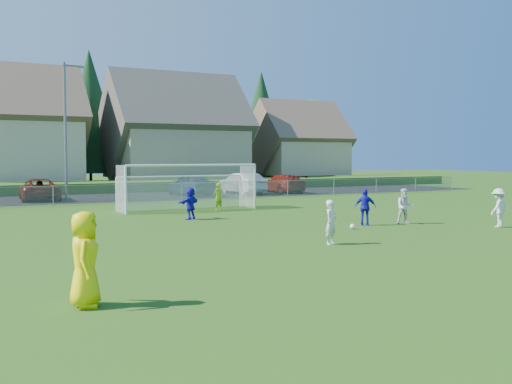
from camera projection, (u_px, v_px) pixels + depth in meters
ground at (378, 251)px, 18.43m from camera, size 160.00×160.00×0.00m
asphalt_lot at (128, 197)px, 42.66m from camera, size 60.00×60.00×0.00m
grass_embankment at (102, 187)px, 49.25m from camera, size 70.00×6.00×0.80m
soccer_ball at (353, 227)px, 23.92m from camera, size 0.22×0.22×0.22m
referee at (85, 259)px, 11.59m from camera, size 0.83×1.05×1.87m
player_white_a at (331, 222)px, 19.80m from camera, size 0.64×0.57×1.48m
player_white_b at (405, 206)px, 25.74m from camera, size 0.94×0.88×1.53m
player_white_c at (499, 208)px, 24.61m from camera, size 1.15×0.83×1.60m
player_blue_a at (365, 207)px, 25.23m from camera, size 0.95×0.84×1.54m
player_blue_b at (190, 203)px, 27.60m from camera, size 1.40×1.11×1.49m
goalkeeper at (218, 197)px, 32.19m from camera, size 0.63×0.51×1.49m
car_c at (39, 189)px, 39.45m from camera, size 2.72×5.29×1.43m
car_e at (191, 185)px, 44.14m from camera, size 2.43×4.96×1.63m
car_f at (242, 183)px, 46.11m from camera, size 1.93×4.93×1.60m
car_g at (282, 184)px, 47.66m from camera, size 2.16×5.03×1.44m
soccer_goal at (186, 180)px, 32.48m from camera, size 7.42×1.90×2.50m
chainlink_fence at (152, 192)px, 37.78m from camera, size 52.06×0.06×1.20m
streetlight at (66, 127)px, 38.96m from camera, size 1.38×0.18×9.00m
houses_row at (103, 109)px, 56.33m from camera, size 53.90×11.45×13.27m
tree_row at (79, 117)px, 61.44m from camera, size 65.98×12.36×13.80m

